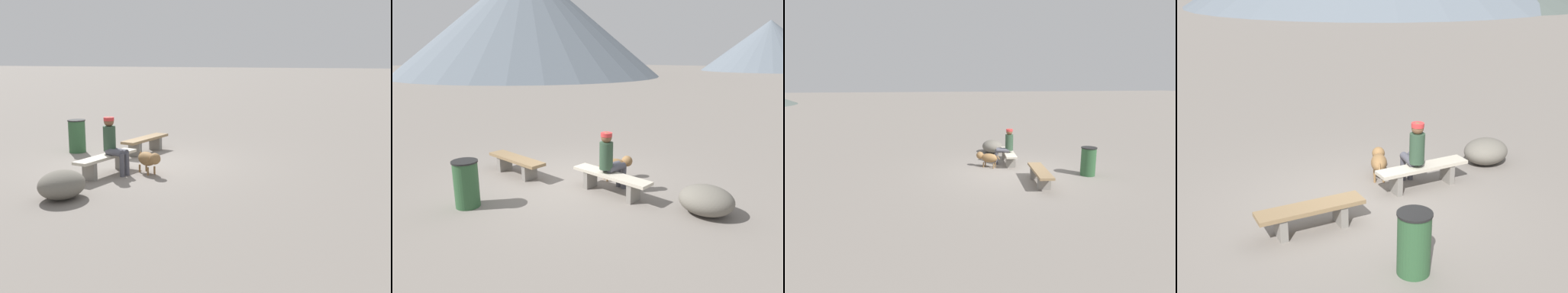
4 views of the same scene
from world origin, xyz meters
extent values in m
cube|color=gray|center=(0.00, 0.00, -0.03)|extent=(210.00, 210.00, 0.06)
cube|color=gray|center=(-1.82, -0.21, 0.18)|extent=(0.19, 0.38, 0.37)
cube|color=gray|center=(-0.83, -0.40, 0.18)|extent=(0.19, 0.38, 0.37)
cube|color=#8C704C|center=(-1.33, -0.30, 0.40)|extent=(1.80, 0.74, 0.07)
cube|color=gray|center=(0.65, -0.07, 0.19)|extent=(0.17, 0.35, 0.39)
cube|color=gray|center=(1.78, -0.29, 0.19)|extent=(0.17, 0.35, 0.39)
cube|color=beige|center=(1.22, -0.18, 0.42)|extent=(1.89, 0.72, 0.06)
cylinder|color=#2D4733|center=(1.08, -0.15, 0.81)|extent=(0.28, 0.28, 0.58)
sphere|color=brown|center=(1.08, -0.15, 1.20)|extent=(0.23, 0.23, 0.23)
cylinder|color=red|center=(1.08, -0.15, 1.27)|extent=(0.24, 0.24, 0.08)
cylinder|color=#4C4C56|center=(1.23, 0.04, 0.53)|extent=(0.29, 0.48, 0.15)
cylinder|color=#4C4C56|center=(1.30, 0.25, 0.26)|extent=(0.11, 0.11, 0.53)
cylinder|color=#4C4C56|center=(1.08, 0.09, 0.53)|extent=(0.29, 0.48, 0.15)
cylinder|color=#4C4C56|center=(1.15, 0.30, 0.26)|extent=(0.11, 0.11, 0.53)
ellipsoid|color=olive|center=(0.83, 0.66, 0.34)|extent=(0.61, 0.67, 0.32)
sphere|color=olive|center=(1.05, 0.94, 0.40)|extent=(0.26, 0.26, 0.26)
cylinder|color=olive|center=(0.88, 0.86, 0.09)|extent=(0.04, 0.04, 0.18)
cylinder|color=olive|center=(1.02, 0.75, 0.09)|extent=(0.04, 0.04, 0.18)
cylinder|color=olive|center=(0.65, 0.56, 0.09)|extent=(0.04, 0.04, 0.18)
cylinder|color=olive|center=(0.79, 0.45, 0.09)|extent=(0.04, 0.04, 0.18)
cylinder|color=olive|center=(0.63, 0.39, 0.39)|extent=(0.10, 0.11, 0.15)
cylinder|color=#2D5633|center=(-0.85, -2.18, 0.45)|extent=(0.47, 0.47, 0.89)
cylinder|color=black|center=(-0.85, -2.18, 0.91)|extent=(0.49, 0.49, 0.03)
ellipsoid|color=#6B665B|center=(3.15, -0.10, 0.27)|extent=(1.00, 0.85, 0.54)
camera|label=1|loc=(10.66, 4.88, 2.66)|focal=43.47mm
camera|label=2|loc=(4.39, -6.23, 2.82)|focal=31.76mm
camera|label=3|loc=(-9.55, 3.48, 2.91)|focal=28.88mm
camera|label=4|loc=(-5.00, -6.53, 4.01)|focal=46.40mm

